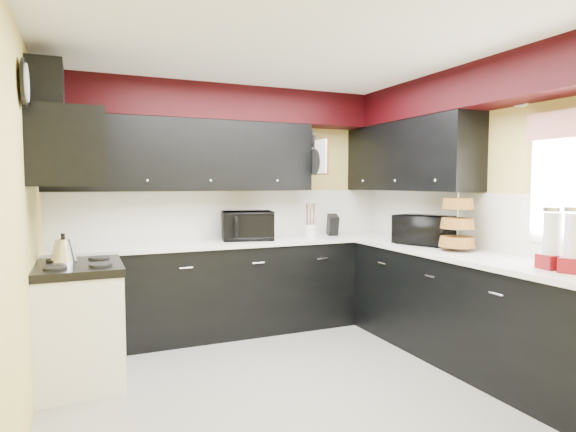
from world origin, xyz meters
The scene contains 33 objects.
ground centered at (0.00, 0.00, 0.00)m, with size 3.60×3.60×0.00m, color gray.
wall_back centered at (0.00, 1.80, 1.25)m, with size 3.60×0.06×2.50m, color #E0C666.
wall_right centered at (1.80, 0.00, 1.25)m, with size 0.06×3.60×2.50m, color #E0C666.
wall_left centered at (-1.80, 0.00, 1.25)m, with size 0.06×3.60×2.50m, color #E0C666.
ceiling centered at (0.00, 0.00, 2.50)m, with size 3.60×3.60×0.06m, color white.
cab_back centered at (0.00, 1.50, 0.45)m, with size 3.60×0.60×0.90m, color black.
cab_right centered at (1.50, -0.30, 0.45)m, with size 0.60×3.00×0.90m, color black.
counter_back centered at (0.00, 1.50, 0.92)m, with size 3.62×0.64×0.04m, color white.
counter_right centered at (1.50, -0.30, 0.92)m, with size 0.64×3.02×0.04m, color white.
splash_back centered at (0.00, 1.79, 1.19)m, with size 3.60×0.02×0.50m, color white.
splash_right centered at (1.79, 0.00, 1.19)m, with size 0.02×3.60×0.50m, color white.
upper_back centered at (-0.50, 1.62, 1.80)m, with size 2.60×0.35×0.70m, color black.
upper_right centered at (1.62, 0.90, 1.80)m, with size 0.35×1.80×0.70m, color black.
soffit_back centered at (0.00, 1.62, 2.33)m, with size 3.60×0.36×0.35m, color black.
soffit_right centered at (1.62, -0.18, 2.33)m, with size 0.36×3.24×0.35m, color black.
stove centered at (-1.50, 0.75, 0.43)m, with size 0.60×0.75×0.86m, color white.
cooktop centered at (-1.50, 0.75, 0.89)m, with size 0.62×0.77×0.06m, color black.
hood centered at (-1.55, 0.75, 1.78)m, with size 0.50×0.78×0.55m, color black.
hood_duct centered at (-1.68, 0.75, 2.20)m, with size 0.24×0.40×0.40m, color black.
pan_top centered at (0.82, 1.55, 2.00)m, with size 0.03×0.22×0.40m, color black, non-canonical shape.
pan_mid centered at (0.82, 1.42, 1.75)m, with size 0.03×0.28×0.46m, color black, non-canonical shape.
pan_low centered at (0.82, 1.68, 1.72)m, with size 0.03×0.24×0.42m, color black, non-canonical shape.
cut_board centered at (0.83, 1.30, 1.80)m, with size 0.03×0.26×0.35m, color white.
baskets centered at (1.52, 0.05, 1.18)m, with size 0.27×0.27×0.50m, color brown, non-canonical shape.
clock centered at (-1.77, 0.25, 2.15)m, with size 0.03×0.30×0.30m, color black, non-canonical shape.
deco_plate centered at (1.77, -0.35, 2.25)m, with size 0.03×0.24×0.24m, color white, non-canonical shape.
toaster_oven centered at (0.10, 1.52, 1.09)m, with size 0.51×0.42×0.30m, color black.
microwave centered at (1.53, 0.51, 1.08)m, with size 0.51×0.34×0.28m, color black.
utensil_crock centered at (0.78, 1.44, 1.01)m, with size 0.13×0.13×0.14m, color silver.
knife_block centered at (1.10, 1.53, 1.05)m, with size 0.10×0.15×0.23m, color black.
kettle centered at (-1.60, 0.92, 1.01)m, with size 0.19×0.19×0.17m, color silver, non-canonical shape.
dispenser_a centered at (1.48, -1.05, 1.15)m, with size 0.15×0.15×0.41m, color maroon, non-canonical shape.
dispenser_b centered at (1.48, -0.89, 1.14)m, with size 0.15×0.15×0.40m, color #560805, non-canonical shape.
Camera 1 is at (-1.46, -3.18, 1.53)m, focal length 30.00 mm.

